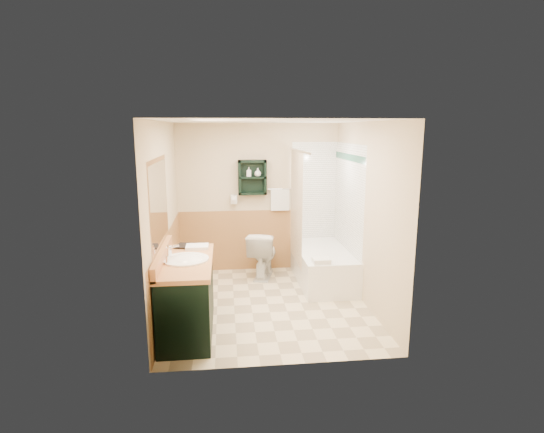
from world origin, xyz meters
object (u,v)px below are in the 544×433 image
at_px(hair_dryer, 234,199).
at_px(wall_shelf, 252,177).
at_px(soap_bottle_a, 249,174).
at_px(bathtub, 323,266).
at_px(toilet, 263,254).
at_px(vanity, 187,296).
at_px(vanity_book, 176,237).
at_px(soap_bottle_b, 258,173).

bearing_deg(hair_dryer, wall_shelf, -4.76).
bearing_deg(soap_bottle_a, bathtub, -31.56).
xyz_separation_m(wall_shelf, soap_bottle_a, (-0.05, -0.01, 0.05)).
relative_size(hair_dryer, toilet, 0.33).
bearing_deg(vanity, wall_shelf, 66.43).
relative_size(wall_shelf, hair_dryer, 2.29).
relative_size(toilet, vanity_book, 3.09).
height_order(bathtub, soap_bottle_b, soap_bottle_b).
height_order(hair_dryer, soap_bottle_b, soap_bottle_b).
xyz_separation_m(bathtub, soap_bottle_a, (-1.08, 0.66, 1.34)).
relative_size(vanity_book, soap_bottle_a, 1.60).
bearing_deg(toilet, bathtub, 172.18).
distance_m(vanity, soap_bottle_b, 2.56).
bearing_deg(soap_bottle_b, vanity, -115.63).
bearing_deg(vanity, soap_bottle_b, 64.37).
distance_m(vanity_book, soap_bottle_a, 1.88).
height_order(wall_shelf, hair_dryer, wall_shelf).
relative_size(bathtub, soap_bottle_b, 11.27).
distance_m(vanity, bathtub, 2.37).
bearing_deg(wall_shelf, vanity_book, -125.81).
height_order(vanity_book, soap_bottle_a, soap_bottle_a).
relative_size(wall_shelf, vanity_book, 2.30).
bearing_deg(hair_dryer, toilet, -36.26).
bearing_deg(soap_bottle_a, soap_bottle_b, 0.00).
bearing_deg(bathtub, vanity, -144.22).
xyz_separation_m(wall_shelf, vanity_book, (-1.06, -1.47, -0.57)).
distance_m(toilet, soap_bottle_b, 1.29).
xyz_separation_m(wall_shelf, soap_bottle_b, (0.09, -0.01, 0.07)).
relative_size(vanity, vanity_book, 5.66).
xyz_separation_m(wall_shelf, bathtub, (1.03, -0.67, -1.29)).
bearing_deg(wall_shelf, hair_dryer, 175.24).
relative_size(bathtub, vanity_book, 6.27).
height_order(wall_shelf, soap_bottle_a, wall_shelf).
bearing_deg(soap_bottle_b, bathtub, -35.22).
distance_m(vanity, toilet, 2.04).
height_order(vanity, soap_bottle_a, soap_bottle_a).
distance_m(vanity, vanity_book, 0.82).
distance_m(bathtub, vanity_book, 2.35).
bearing_deg(hair_dryer, soap_bottle_b, -4.44).
bearing_deg(vanity_book, toilet, 60.32).
bearing_deg(wall_shelf, bathtub, -33.07).
bearing_deg(wall_shelf, soap_bottle_b, -3.31).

